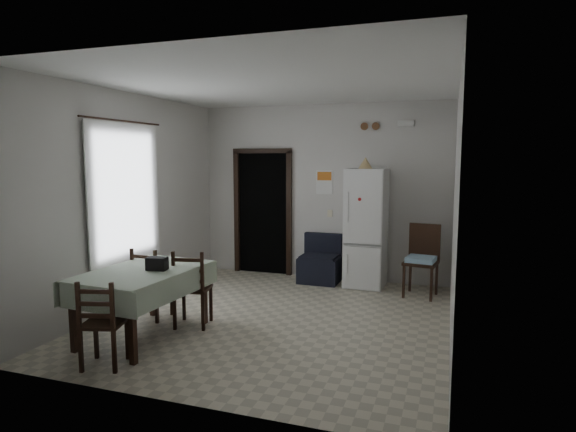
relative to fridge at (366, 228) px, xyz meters
The scene contains 25 objects.
ground 2.29m from the fridge, 112.78° to the right, with size 4.50×4.50×0.00m, color #BFB79C.
ceiling 2.88m from the fridge, 112.78° to the right, with size 4.20×4.50×0.02m, color white, non-canonical shape.
wall_back 1.02m from the fridge, 158.45° to the left, with size 4.20×0.02×2.90m, color silver, non-canonical shape.
wall_front 4.29m from the fridge, 100.97° to the right, with size 4.20×0.02×2.90m, color silver, non-canonical shape.
wall_left 3.53m from the fridge, 146.45° to the right, with size 0.02×4.50×2.90m, color silver, non-canonical shape.
wall_right 2.38m from the fridge, 56.25° to the right, with size 0.02×4.50×2.90m, color silver, non-canonical shape.
doorway 1.94m from the fridge, 164.29° to the left, with size 1.06×0.52×2.22m.
window_recess 3.70m from the fridge, 144.26° to the right, with size 0.10×1.20×1.60m, color silver.
curtain 3.61m from the fridge, 143.23° to the right, with size 0.02×1.45×1.85m, color silver.
curtain_rod 3.88m from the fridge, 143.13° to the right, with size 0.02×0.02×1.60m, color black.
calendar 1.07m from the fridge, 157.95° to the left, with size 0.28×0.02×0.40m, color white.
calendar_image 1.14m from the fridge, 158.34° to the left, with size 0.24×0.01×0.14m, color orange.
light_switch 0.75m from the fridge, 154.99° to the left, with size 0.08×0.02×0.12m, color beige.
vent_left 1.62m from the fridge, 109.88° to the left, with size 0.12×0.12×0.03m, color brown.
vent_right 1.62m from the fridge, 77.13° to the left, with size 0.12×0.12×0.03m, color brown.
emergency_light 1.73m from the fridge, 27.42° to the left, with size 0.25×0.07×0.09m, color white.
fridge is the anchor object (origin of this frame).
tan_cone 1.02m from the fridge, 115.07° to the right, with size 0.22×0.22×0.18m, color tan.
navy_seat 0.92m from the fridge, behind, with size 0.64×0.62×0.77m, color black, non-canonical shape.
corner_chair 1.01m from the fridge, 20.85° to the right, with size 0.46×0.46×1.05m, color black, non-canonical shape.
dining_table 3.64m from the fridge, 123.80° to the right, with size 0.98×1.49×0.77m, color #9EAF96, non-canonical shape.
black_bag 3.47m from the fridge, 122.19° to the right, with size 0.22×0.13×0.15m, color black.
dining_chair_far_left 3.35m from the fridge, 133.69° to the right, with size 0.39×0.39×0.91m, color black, non-canonical shape.
dining_chair_far_right 3.03m from the fridge, 123.83° to the right, with size 0.40×0.40×0.94m, color black, non-canonical shape.
dining_chair_near_head 4.25m from the fridge, 116.79° to the right, with size 0.38×0.38×0.88m, color black, non-canonical shape.
Camera 1 is at (2.05, -5.53, 2.03)m, focal length 30.00 mm.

